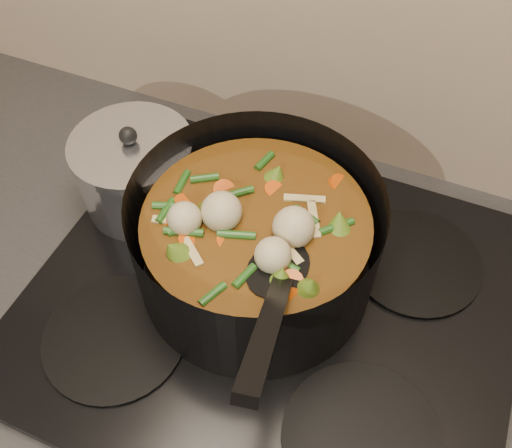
% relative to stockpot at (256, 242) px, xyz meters
% --- Properties ---
extents(counter, '(2.64, 0.64, 0.91)m').
position_rel_stockpot_xyz_m(counter, '(0.03, -0.03, -0.54)').
color(counter, brown).
rests_on(counter, ground).
extents(stovetop, '(0.62, 0.54, 0.03)m').
position_rel_stockpot_xyz_m(stovetop, '(0.03, -0.03, -0.08)').
color(stovetop, black).
rests_on(stovetop, counter).
extents(stockpot, '(0.31, 0.41, 0.23)m').
position_rel_stockpot_xyz_m(stockpot, '(0.00, 0.00, 0.00)').
color(stockpot, black).
rests_on(stockpot, stovetop).
extents(saucepan, '(0.17, 0.17, 0.14)m').
position_rel_stockpot_xyz_m(saucepan, '(-0.21, 0.06, -0.01)').
color(saucepan, silver).
rests_on(saucepan, stovetop).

